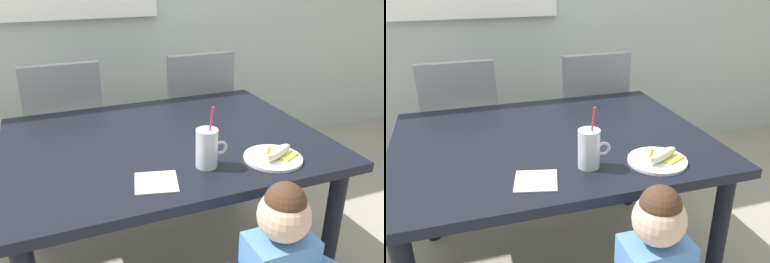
# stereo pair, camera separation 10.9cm
# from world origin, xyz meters

# --- Properties ---
(dining_table) EXTENTS (1.37, 1.04, 0.74)m
(dining_table) POSITION_xyz_m (0.00, 0.00, 0.64)
(dining_table) COLOR black
(dining_table) RESTS_ON ground
(dining_chair_left) EXTENTS (0.44, 0.45, 0.96)m
(dining_chair_left) POSITION_xyz_m (-0.38, 0.76, 0.54)
(dining_chair_left) COLOR gray
(dining_chair_left) RESTS_ON ground
(dining_chair_right) EXTENTS (0.44, 0.44, 0.96)m
(dining_chair_right) POSITION_xyz_m (0.43, 0.72, 0.54)
(dining_chair_right) COLOR gray
(dining_chair_right) RESTS_ON ground
(milk_cup) EXTENTS (0.13, 0.08, 0.25)m
(milk_cup) POSITION_xyz_m (0.07, -0.31, 0.80)
(milk_cup) COLOR silver
(milk_cup) RESTS_ON dining_table
(snack_plate) EXTENTS (0.23, 0.23, 0.01)m
(snack_plate) POSITION_xyz_m (0.33, -0.35, 0.74)
(snack_plate) COLOR white
(snack_plate) RESTS_ON dining_table
(peeled_banana) EXTENTS (0.18, 0.13, 0.07)m
(peeled_banana) POSITION_xyz_m (0.35, -0.36, 0.77)
(peeled_banana) COLOR #F4EAC6
(peeled_banana) RESTS_ON snack_plate
(paper_napkin) EXTENTS (0.18, 0.18, 0.00)m
(paper_napkin) POSITION_xyz_m (-0.15, -0.35, 0.74)
(paper_napkin) COLOR silver
(paper_napkin) RESTS_ON dining_table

